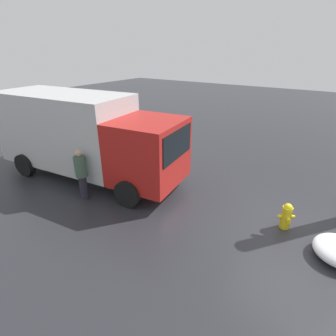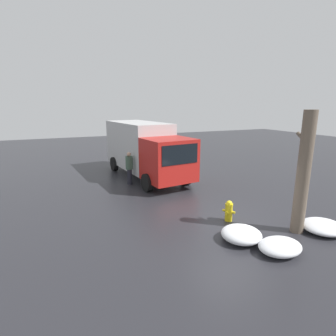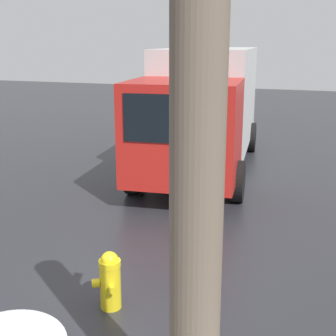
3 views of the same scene
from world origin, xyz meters
TOP-DOWN VIEW (x-y plane):
  - ground_plane at (0.00, 0.00)m, footprint 60.00×60.00m
  - fire_hydrant at (-0.00, 0.00)m, footprint 0.45×0.39m
  - tree_trunk at (-1.62, -1.60)m, footprint 0.63×0.42m
  - delivery_truck at (7.27, 0.78)m, footprint 7.65×3.26m
  - pedestrian at (6.01, 2.08)m, footprint 0.38×0.38m

SIDE VIEW (x-z plane):
  - ground_plane at x=0.00m, z-range 0.00..0.00m
  - fire_hydrant at x=0.00m, z-range 0.01..0.79m
  - pedestrian at x=6.01m, z-range 0.08..1.84m
  - delivery_truck at x=7.27m, z-range 0.13..3.30m
  - tree_trunk at x=-1.62m, z-range 0.01..4.05m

